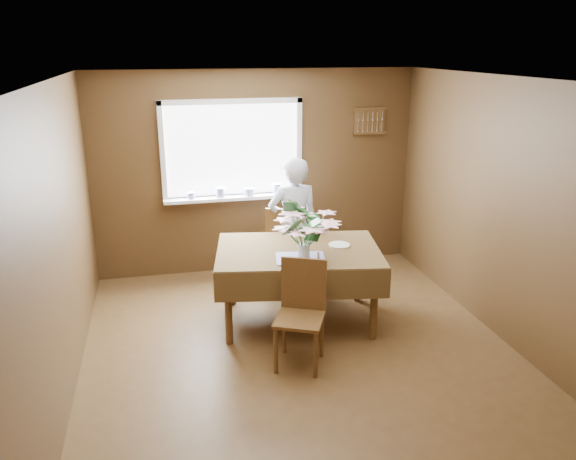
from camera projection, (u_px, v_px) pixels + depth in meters
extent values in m
plane|color=#4D341A|center=(301.00, 354.00, 5.28)|extent=(4.50, 4.50, 0.00)
plane|color=white|center=(304.00, 80.00, 4.50)|extent=(4.50, 4.50, 0.00)
plane|color=brown|center=(257.00, 173.00, 6.97)|extent=(4.00, 0.00, 4.00)
plane|color=brown|center=(415.00, 363.00, 2.81)|extent=(4.00, 0.00, 4.00)
plane|color=brown|center=(59.00, 245.00, 4.46)|extent=(0.00, 4.50, 4.50)
plane|color=brown|center=(506.00, 213.00, 5.32)|extent=(0.00, 4.50, 4.50)
cube|color=white|center=(232.00, 150.00, 6.79)|extent=(1.60, 0.01, 1.10)
cube|color=white|center=(231.00, 101.00, 6.60)|extent=(1.72, 0.06, 0.06)
cube|color=white|center=(234.00, 197.00, 6.96)|extent=(1.72, 0.06, 0.06)
cube|color=white|center=(162.00, 153.00, 6.60)|extent=(0.06, 0.06, 1.22)
cube|color=white|center=(299.00, 148.00, 6.96)|extent=(0.06, 0.06, 1.22)
cube|color=white|center=(235.00, 197.00, 6.90)|extent=(1.72, 0.20, 0.04)
cylinder|color=white|center=(191.00, 196.00, 6.74)|extent=(0.09, 0.09, 0.08)
cylinder|color=white|center=(220.00, 192.00, 6.81)|extent=(0.11, 0.11, 0.12)
cylinder|color=white|center=(249.00, 192.00, 6.89)|extent=(0.12, 0.12, 0.09)
cylinder|color=white|center=(277.00, 189.00, 6.96)|extent=(0.10, 0.10, 0.13)
cube|color=brown|center=(370.00, 121.00, 7.07)|extent=(0.40, 0.03, 0.30)
cube|color=brown|center=(371.00, 109.00, 7.01)|extent=(0.44, 0.04, 0.03)
cube|color=brown|center=(369.00, 133.00, 7.10)|extent=(0.44, 0.04, 0.03)
cylinder|color=brown|center=(228.00, 308.00, 5.35)|extent=(0.07, 0.07, 0.75)
cylinder|color=brown|center=(374.00, 305.00, 5.43)|extent=(0.07, 0.07, 0.75)
cylinder|color=brown|center=(232.00, 273.00, 6.19)|extent=(0.07, 0.07, 0.75)
cylinder|color=brown|center=(358.00, 270.00, 6.26)|extent=(0.07, 0.07, 0.75)
cube|color=brown|center=(298.00, 252.00, 5.69)|extent=(1.73, 1.30, 0.04)
cube|color=#3F2D17|center=(298.00, 250.00, 5.68)|extent=(1.80, 1.38, 0.01)
cube|color=#3F2D17|center=(303.00, 286.00, 5.20)|extent=(1.61, 0.29, 0.29)
cube|color=#3F2D17|center=(295.00, 245.00, 6.25)|extent=(1.61, 0.29, 0.29)
cube|color=#3F2D17|center=(218.00, 265.00, 5.68)|extent=(0.20, 1.10, 0.29)
cube|color=#3F2D17|center=(378.00, 262.00, 5.77)|extent=(0.20, 1.10, 0.29)
cube|color=#4F72E1|center=(301.00, 258.00, 5.43)|extent=(0.52, 0.42, 0.01)
cylinder|color=brown|center=(303.00, 261.00, 6.90)|extent=(0.04, 0.04, 0.46)
cylinder|color=brown|center=(274.00, 260.00, 6.94)|extent=(0.04, 0.04, 0.46)
cylinder|color=brown|center=(300.00, 273.00, 6.55)|extent=(0.04, 0.04, 0.46)
cylinder|color=brown|center=(269.00, 271.00, 6.59)|extent=(0.04, 0.04, 0.46)
cube|color=brown|center=(287.00, 247.00, 6.66)|extent=(0.56, 0.56, 0.03)
cube|color=brown|center=(284.00, 231.00, 6.39)|extent=(0.42, 0.18, 0.51)
cylinder|color=brown|center=(276.00, 351.00, 4.90)|extent=(0.04, 0.04, 0.44)
cylinder|color=brown|center=(316.00, 355.00, 4.83)|extent=(0.04, 0.04, 0.44)
cylinder|color=brown|center=(284.00, 332.00, 5.23)|extent=(0.04, 0.04, 0.44)
cylinder|color=brown|center=(322.00, 335.00, 5.16)|extent=(0.04, 0.04, 0.44)
cube|color=brown|center=(300.00, 319.00, 4.96)|extent=(0.55, 0.55, 0.03)
cube|color=brown|center=(304.00, 284.00, 5.05)|extent=(0.39, 0.20, 0.49)
imported|color=white|center=(294.00, 226.00, 6.39)|extent=(0.58, 0.39, 1.60)
cylinder|color=white|center=(304.00, 251.00, 5.41)|extent=(0.11, 0.11, 0.15)
cylinder|color=#33662D|center=(304.00, 240.00, 5.37)|extent=(0.07, 0.07, 0.10)
cylinder|color=white|center=(339.00, 245.00, 5.77)|extent=(0.23, 0.23, 0.01)
cube|color=silver|center=(318.00, 257.00, 5.45)|extent=(0.08, 0.23, 0.00)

